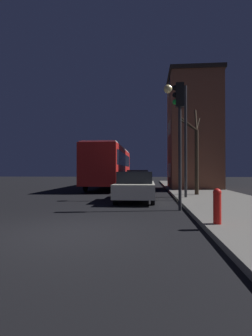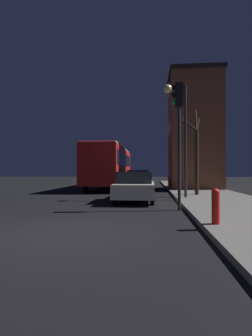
{
  "view_description": "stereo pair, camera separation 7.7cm",
  "coord_description": "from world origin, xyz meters",
  "px_view_note": "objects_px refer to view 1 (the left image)",
  "views": [
    {
      "loc": [
        2.02,
        -6.2,
        1.49
      ],
      "look_at": [
        0.64,
        9.3,
        1.67
      ],
      "focal_mm": 28.0,
      "sensor_mm": 36.0,
      "label": 1
    },
    {
      "loc": [
        2.1,
        -6.2,
        1.49
      ],
      "look_at": [
        0.64,
        9.3,
        1.67
      ],
      "focal_mm": 28.0,
      "sensor_mm": 36.0,
      "label": 2
    }
  ],
  "objects_px": {
    "traffic_light": "(179,120)",
    "fire_hydrant": "(217,205)",
    "bare_tree": "(195,151)",
    "car_near_lane": "(136,186)",
    "bus": "(110,164)",
    "car_mid_lane": "(138,179)",
    "streetlamp": "(178,118)"
  },
  "relations": [
    {
      "from": "bare_tree",
      "to": "fire_hydrant",
      "type": "distance_m",
      "value": 8.8
    },
    {
      "from": "streetlamp",
      "to": "car_near_lane",
      "type": "xyz_separation_m",
      "value": [
        -2.16,
        -0.68,
        -3.48
      ]
    },
    {
      "from": "bare_tree",
      "to": "car_mid_lane",
      "type": "height_order",
      "value": "bare_tree"
    },
    {
      "from": "bus",
      "to": "car_near_lane",
      "type": "xyz_separation_m",
      "value": [
        2.73,
        -9.34,
        -1.34
      ]
    },
    {
      "from": "traffic_light",
      "to": "fire_hydrant",
      "type": "relative_size",
      "value": 5.33
    },
    {
      "from": "car_near_lane",
      "to": "bare_tree",
      "type": "bearing_deg",
      "value": 35.82
    },
    {
      "from": "bare_tree",
      "to": "bus",
      "type": "bearing_deg",
      "value": 131.03
    },
    {
      "from": "traffic_light",
      "to": "bus",
      "type": "height_order",
      "value": "traffic_light"
    },
    {
      "from": "traffic_light",
      "to": "car_near_lane",
      "type": "xyz_separation_m",
      "value": [
        -1.8,
        2.96,
        -2.69
      ]
    },
    {
      "from": "traffic_light",
      "to": "bare_tree",
      "type": "height_order",
      "value": "bare_tree"
    },
    {
      "from": "bare_tree",
      "to": "car_mid_lane",
      "type": "xyz_separation_m",
      "value": [
        -3.52,
        5.28,
        -1.81
      ]
    },
    {
      "from": "car_near_lane",
      "to": "car_mid_lane",
      "type": "xyz_separation_m",
      "value": [
        -0.2,
        7.67,
        0.08
      ]
    },
    {
      "from": "car_mid_lane",
      "to": "car_near_lane",
      "type": "bearing_deg",
      "value": -88.52
    },
    {
      "from": "traffic_light",
      "to": "car_near_lane",
      "type": "bearing_deg",
      "value": 121.33
    },
    {
      "from": "car_near_lane",
      "to": "streetlamp",
      "type": "bearing_deg",
      "value": 17.56
    },
    {
      "from": "bare_tree",
      "to": "fire_hydrant",
      "type": "bearing_deg",
      "value": -96.15
    },
    {
      "from": "streetlamp",
      "to": "car_mid_lane",
      "type": "bearing_deg",
      "value": 108.64
    },
    {
      "from": "traffic_light",
      "to": "bus",
      "type": "bearing_deg",
      "value": 110.21
    },
    {
      "from": "bus",
      "to": "car_near_lane",
      "type": "distance_m",
      "value": 9.83
    },
    {
      "from": "car_mid_lane",
      "to": "fire_hydrant",
      "type": "bearing_deg",
      "value": -79.33
    },
    {
      "from": "bus",
      "to": "car_near_lane",
      "type": "bearing_deg",
      "value": -73.72
    },
    {
      "from": "bus",
      "to": "fire_hydrant",
      "type": "xyz_separation_m",
      "value": [
        5.13,
        -15.47,
        -1.46
      ]
    },
    {
      "from": "fire_hydrant",
      "to": "car_mid_lane",
      "type": "bearing_deg",
      "value": 100.67
    },
    {
      "from": "streetlamp",
      "to": "car_near_lane",
      "type": "relative_size",
      "value": 1.26
    },
    {
      "from": "streetlamp",
      "to": "car_mid_lane",
      "type": "distance_m",
      "value": 8.12
    },
    {
      "from": "traffic_light",
      "to": "bus",
      "type": "distance_m",
      "value": 13.18
    },
    {
      "from": "traffic_light",
      "to": "car_near_lane",
      "type": "height_order",
      "value": "traffic_light"
    },
    {
      "from": "traffic_light",
      "to": "fire_hydrant",
      "type": "distance_m",
      "value": 4.28
    },
    {
      "from": "traffic_light",
      "to": "fire_hydrant",
      "type": "height_order",
      "value": "traffic_light"
    },
    {
      "from": "traffic_light",
      "to": "bare_tree",
      "type": "distance_m",
      "value": 5.62
    },
    {
      "from": "car_near_lane",
      "to": "car_mid_lane",
      "type": "bearing_deg",
      "value": 91.48
    },
    {
      "from": "traffic_light",
      "to": "bus",
      "type": "relative_size",
      "value": 0.42
    }
  ]
}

